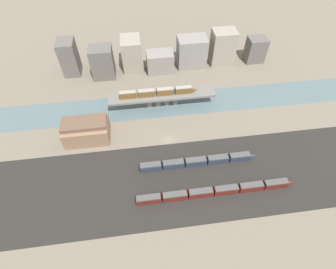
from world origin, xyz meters
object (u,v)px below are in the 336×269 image
train_yard_near (216,191)px  train_yard_mid (198,161)px  train_on_bridge (158,92)px  warehouse_building (86,130)px

train_yard_near → train_yard_mid: size_ratio=1.26×
train_on_bridge → train_yard_near: train_on_bridge is taller
warehouse_building → train_on_bridge: bearing=26.9°
train_on_bridge → train_yard_mid: size_ratio=0.77×
train_yard_near → train_yard_mid: (-4.38, 15.90, -0.05)m
train_on_bridge → train_yard_near: (18.50, -57.64, -7.67)m
train_on_bridge → train_yard_mid: (14.12, -41.74, -7.73)m
train_yard_near → train_yard_mid: train_yard_near is taller
train_on_bridge → warehouse_building: warehouse_building is taller
train_on_bridge → train_yard_near: size_ratio=0.61×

